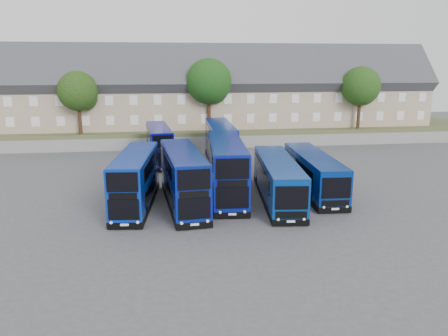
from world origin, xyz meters
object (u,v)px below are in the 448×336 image
(dd_front_left, at_px, (136,181))
(coach_east_a, at_px, (278,180))
(tree_west, at_px, (79,93))
(tree_east, at_px, (361,88))
(dd_front_mid, at_px, (183,179))
(tree_far, at_px, (379,83))
(tree_mid, at_px, (210,83))

(dd_front_left, bearing_deg, coach_east_a, 5.75)
(tree_west, xyz_separation_m, tree_east, (36.00, 0.00, 0.34))
(tree_west, bearing_deg, dd_front_mid, -64.14)
(coach_east_a, bearing_deg, dd_front_mid, -171.56)
(tree_far, bearing_deg, dd_front_mid, -134.91)
(tree_west, distance_m, tree_far, 42.58)
(dd_front_left, bearing_deg, tree_west, 114.30)
(tree_east, bearing_deg, dd_front_left, -140.28)
(coach_east_a, relative_size, tree_mid, 1.32)
(tree_west, distance_m, tree_mid, 16.04)
(coach_east_a, bearing_deg, tree_west, 134.69)
(coach_east_a, relative_size, tree_far, 1.39)
(coach_east_a, distance_m, tree_west, 30.44)
(tree_east, bearing_deg, tree_west, -180.00)
(dd_front_mid, distance_m, tree_west, 26.74)
(tree_mid, bearing_deg, tree_east, -1.43)
(tree_west, height_order, tree_mid, tree_mid)
(coach_east_a, xyz_separation_m, tree_far, (23.17, 30.29, 6.13))
(tree_mid, distance_m, tree_far, 26.80)
(dd_front_mid, distance_m, tree_mid, 25.28)
(tree_far, bearing_deg, coach_east_a, -127.41)
(tree_west, relative_size, tree_far, 0.88)
(coach_east_a, height_order, tree_far, tree_far)
(coach_east_a, xyz_separation_m, tree_east, (17.17, 23.29, 5.80))
(tree_west, bearing_deg, tree_far, 9.46)
(dd_front_left, height_order, tree_mid, tree_mid)
(dd_front_mid, bearing_deg, coach_east_a, -2.41)
(dd_front_mid, bearing_deg, dd_front_left, 169.85)
(dd_front_left, distance_m, tree_mid, 25.89)
(coach_east_a, relative_size, tree_east, 1.48)
(tree_mid, height_order, tree_far, tree_mid)
(dd_front_left, height_order, dd_front_mid, dd_front_mid)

